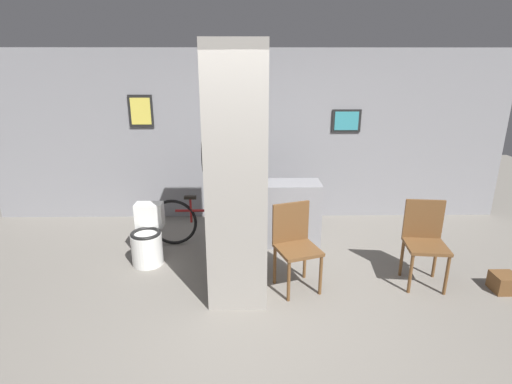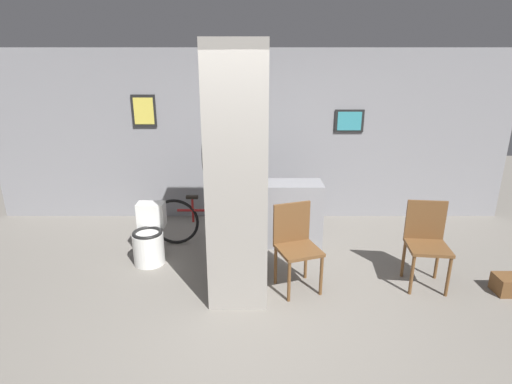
{
  "view_description": "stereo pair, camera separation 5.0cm",
  "coord_description": "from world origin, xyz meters",
  "px_view_note": "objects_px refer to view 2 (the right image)",
  "views": [
    {
      "loc": [
        0.04,
        -3.49,
        2.4
      ],
      "look_at": [
        0.1,
        0.95,
        0.95
      ],
      "focal_mm": 28.0,
      "sensor_mm": 36.0,
      "label": 1
    },
    {
      "loc": [
        0.09,
        -3.49,
        2.4
      ],
      "look_at": [
        0.1,
        0.95,
        0.95
      ],
      "focal_mm": 28.0,
      "sensor_mm": 36.0,
      "label": 2
    }
  ],
  "objects_px": {
    "chair_near_pillar": "(294,242)",
    "chair_by_doorway": "(425,239)",
    "bottle_tall": "(248,174)",
    "toilet": "(148,239)",
    "bicycle": "(210,221)"
  },
  "relations": [
    {
      "from": "chair_near_pillar",
      "to": "chair_by_doorway",
      "type": "relative_size",
      "value": 1.0
    },
    {
      "from": "bottle_tall",
      "to": "chair_near_pillar",
      "type": "bearing_deg",
      "value": -66.51
    },
    {
      "from": "toilet",
      "to": "chair_by_doorway",
      "type": "bearing_deg",
      "value": -9.22
    },
    {
      "from": "chair_near_pillar",
      "to": "bicycle",
      "type": "xyz_separation_m",
      "value": [
        -1.04,
        1.09,
        -0.19
      ]
    },
    {
      "from": "toilet",
      "to": "chair_near_pillar",
      "type": "relative_size",
      "value": 0.75
    },
    {
      "from": "chair_near_pillar",
      "to": "chair_by_doorway",
      "type": "bearing_deg",
      "value": -16.54
    },
    {
      "from": "chair_near_pillar",
      "to": "chair_by_doorway",
      "type": "height_order",
      "value": "same"
    },
    {
      "from": "chair_by_doorway",
      "to": "bottle_tall",
      "type": "distance_m",
      "value": 2.32
    },
    {
      "from": "chair_near_pillar",
      "to": "bottle_tall",
      "type": "distance_m",
      "value": 1.38
    },
    {
      "from": "chair_near_pillar",
      "to": "bottle_tall",
      "type": "bearing_deg",
      "value": 94.26
    },
    {
      "from": "chair_near_pillar",
      "to": "bottle_tall",
      "type": "xyz_separation_m",
      "value": [
        -0.52,
        1.2,
        0.44
      ]
    },
    {
      "from": "bicycle",
      "to": "chair_by_doorway",
      "type": "bearing_deg",
      "value": -22.2
    },
    {
      "from": "toilet",
      "to": "chair_near_pillar",
      "type": "height_order",
      "value": "chair_near_pillar"
    },
    {
      "from": "chair_by_doorway",
      "to": "bicycle",
      "type": "height_order",
      "value": "chair_by_doorway"
    },
    {
      "from": "chair_near_pillar",
      "to": "bicycle",
      "type": "bearing_deg",
      "value": 114.48
    }
  ]
}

